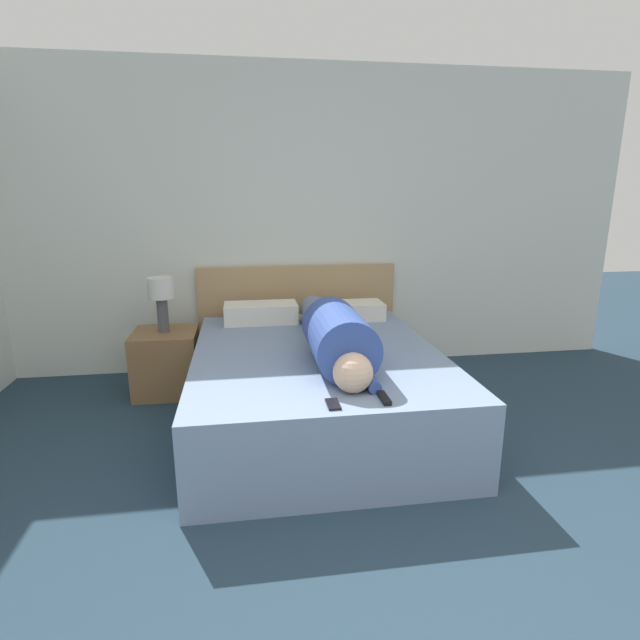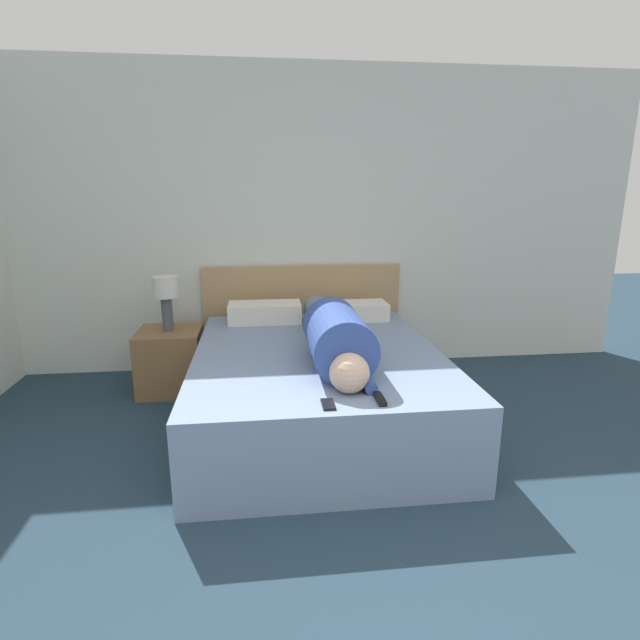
{
  "view_description": "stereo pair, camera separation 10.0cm",
  "coord_description": "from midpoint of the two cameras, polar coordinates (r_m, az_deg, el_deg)",
  "views": [
    {
      "loc": [
        -0.45,
        -0.93,
        1.56
      ],
      "look_at": [
        0.01,
        2.09,
        0.77
      ],
      "focal_mm": 28.0,
      "sensor_mm": 36.0,
      "label": 1
    },
    {
      "loc": [
        -0.35,
        -0.94,
        1.56
      ],
      "look_at": [
        0.01,
        2.09,
        0.77
      ],
      "focal_mm": 28.0,
      "sensor_mm": 36.0,
      "label": 2
    }
  ],
  "objects": [
    {
      "name": "wall_back",
      "position": [
        4.45,
        -1.63,
        11.09
      ],
      "size": [
        6.06,
        0.06,
        2.6
      ],
      "color": "silver",
      "rests_on": "ground_plane"
    },
    {
      "name": "bed",
      "position": [
        3.47,
        0.53,
        -7.57
      ],
      "size": [
        1.63,
        2.06,
        0.52
      ],
      "color": "#7589A8",
      "rests_on": "ground_plane"
    },
    {
      "name": "headboard",
      "position": [
        4.51,
        -1.35,
        0.38
      ],
      "size": [
        1.75,
        0.04,
        0.93
      ],
      "color": "tan",
      "rests_on": "ground_plane"
    },
    {
      "name": "nightstand",
      "position": [
        4.17,
        -16.01,
        -4.46
      ],
      "size": [
        0.49,
        0.48,
        0.5
      ],
      "color": "brown",
      "rests_on": "ground_plane"
    },
    {
      "name": "table_lamp",
      "position": [
        4.03,
        -16.55,
        2.91
      ],
      "size": [
        0.19,
        0.19,
        0.43
      ],
      "color": "#4C4C51",
      "rests_on": "nightstand"
    },
    {
      "name": "person_lying",
      "position": [
        3.17,
        2.53,
        -1.7
      ],
      "size": [
        0.37,
        1.66,
        0.37
      ],
      "color": "#DBB293",
      "rests_on": "bed"
    },
    {
      "name": "pillow_near_headboard",
      "position": [
        4.11,
        -5.65,
        0.87
      ],
      "size": [
        0.59,
        0.29,
        0.16
      ],
      "color": "silver",
      "rests_on": "bed"
    },
    {
      "name": "pillow_second",
      "position": [
        4.19,
        4.52,
        1.05
      ],
      "size": [
        0.56,
        0.29,
        0.14
      ],
      "color": "silver",
      "rests_on": "bed"
    },
    {
      "name": "tv_remote",
      "position": [
        2.6,
        7.97,
        -8.92
      ],
      "size": [
        0.04,
        0.15,
        0.02
      ],
      "color": "black",
      "rests_on": "bed"
    },
    {
      "name": "cell_phone",
      "position": [
        2.53,
        2.08,
        -9.62
      ],
      "size": [
        0.06,
        0.13,
        0.01
      ],
      "color": "black",
      "rests_on": "bed"
    }
  ]
}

